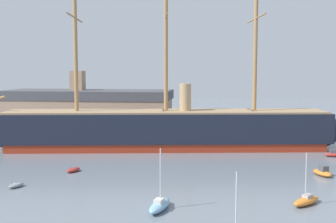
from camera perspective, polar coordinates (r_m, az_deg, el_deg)
The scene contains 10 objects.
tall_ship at distance 83.45m, azimuth -0.27°, elevation -2.28°, with size 74.21×19.76×35.81m.
sailboat_near_centre at distance 48.30m, azimuth -1.10°, elevation -12.18°, with size 2.53×5.42×6.79m.
dinghy_mid_left at distance 60.39m, azimuth -19.34°, elevation -9.14°, with size 1.85×2.59×0.56m.
sailboat_mid_right at distance 52.47m, azimuth 17.74°, elevation -11.07°, with size 4.11×4.34×5.99m.
dinghy_alongside_bow at distance 66.88m, azimuth -12.34°, elevation -7.50°, with size 2.15×2.90×0.63m.
motorboat_alongside_stern at distance 66.76m, azimuth 19.65°, elevation -7.52°, with size 2.94×3.98×1.55m.
motorboat_far_left at distance 89.71m, azimuth -17.78°, elevation -4.14°, with size 1.95×4.02×1.63m.
motorboat_far_right at distance 81.80m, azimuth 21.00°, elevation -5.24°, with size 3.24×1.42×1.34m.
dinghy_distant_centre at distance 91.84m, azimuth 2.65°, elevation -3.89°, with size 1.14×1.93×0.43m.
dockside_warehouse_left at distance 112.50m, azimuth -10.44°, elevation 0.22°, with size 45.50×17.59×14.92m.
Camera 1 is at (7.96, -26.95, 15.29)m, focal length 46.35 mm.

